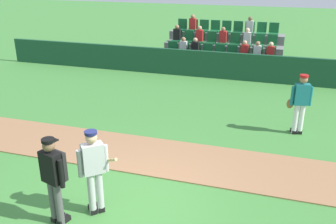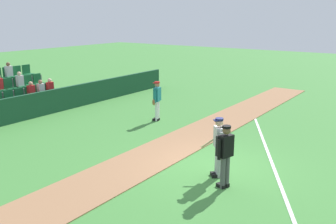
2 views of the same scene
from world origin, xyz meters
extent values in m
plane|color=#42843A|center=(0.00, 0.00, 0.00)|extent=(80.00, 80.00, 0.00)
cube|color=#9E704C|center=(0.00, 2.11, 0.01)|extent=(28.00, 1.94, 0.03)
cube|color=white|center=(3.00, -0.50, 0.01)|extent=(10.64, 5.73, 0.01)
cube|color=#19472D|center=(0.00, 9.53, 0.57)|extent=(20.00, 0.16, 1.14)
cube|color=slate|center=(0.00, 11.40, 0.15)|extent=(5.55, 2.95, 0.30)
cube|color=slate|center=(0.00, 10.55, 0.50)|extent=(5.45, 0.85, 0.40)
cube|color=#196033|center=(-0.55, 10.45, 0.75)|extent=(0.44, 0.40, 0.08)
cube|color=#196033|center=(0.00, 10.45, 0.75)|extent=(0.44, 0.40, 0.08)
cube|color=#196033|center=(0.00, 10.67, 1.00)|extent=(0.44, 0.08, 0.50)
cube|color=#196033|center=(0.55, 10.45, 0.75)|extent=(0.44, 0.40, 0.08)
cube|color=#196033|center=(0.55, 10.67, 1.00)|extent=(0.44, 0.08, 0.50)
cube|color=#196033|center=(1.10, 10.45, 0.75)|extent=(0.44, 0.40, 0.08)
cube|color=#196033|center=(1.10, 10.67, 1.00)|extent=(0.44, 0.08, 0.50)
cube|color=red|center=(1.10, 10.50, 1.05)|extent=(0.32, 0.22, 0.52)
sphere|color=tan|center=(1.10, 10.50, 1.40)|extent=(0.20, 0.20, 0.20)
cube|color=#196033|center=(1.65, 10.45, 0.75)|extent=(0.44, 0.40, 0.08)
cube|color=#196033|center=(1.65, 10.67, 1.00)|extent=(0.44, 0.08, 0.50)
cube|color=silver|center=(1.65, 10.50, 1.05)|extent=(0.32, 0.22, 0.52)
sphere|color=#9E7051|center=(1.65, 10.50, 1.40)|extent=(0.20, 0.20, 0.20)
cube|color=#196033|center=(2.20, 10.45, 0.75)|extent=(0.44, 0.40, 0.08)
cube|color=#196033|center=(2.20, 10.67, 1.00)|extent=(0.44, 0.08, 0.50)
cube|color=red|center=(2.20, 10.50, 1.05)|extent=(0.32, 0.22, 0.52)
sphere|color=beige|center=(2.20, 10.50, 1.40)|extent=(0.20, 0.20, 0.20)
cube|color=slate|center=(0.00, 11.40, 0.90)|extent=(5.45, 0.85, 0.40)
cube|color=#196033|center=(0.00, 11.30, 1.15)|extent=(0.44, 0.40, 0.08)
cube|color=#196033|center=(0.55, 11.30, 1.15)|extent=(0.44, 0.40, 0.08)
cube|color=#196033|center=(0.55, 11.52, 1.40)|extent=(0.44, 0.08, 0.50)
cube|color=#196033|center=(1.10, 11.30, 1.15)|extent=(0.44, 0.40, 0.08)
cube|color=#196033|center=(1.10, 11.52, 1.40)|extent=(0.44, 0.08, 0.50)
cube|color=silver|center=(1.10, 11.35, 1.45)|extent=(0.32, 0.22, 0.52)
sphere|color=beige|center=(1.10, 11.35, 1.80)|extent=(0.20, 0.20, 0.20)
cube|color=#196033|center=(1.65, 11.30, 1.15)|extent=(0.44, 0.40, 0.08)
cube|color=#196033|center=(1.65, 11.52, 1.40)|extent=(0.44, 0.08, 0.50)
cube|color=#196033|center=(2.20, 11.30, 1.15)|extent=(0.44, 0.40, 0.08)
cube|color=#196033|center=(2.20, 11.52, 1.40)|extent=(0.44, 0.08, 0.50)
cube|color=#196033|center=(0.55, 12.15, 1.55)|extent=(0.44, 0.40, 0.08)
cube|color=#196033|center=(1.10, 12.15, 1.55)|extent=(0.44, 0.40, 0.08)
cube|color=#196033|center=(1.10, 12.37, 1.80)|extent=(0.44, 0.08, 0.50)
cube|color=silver|center=(1.10, 12.20, 1.85)|extent=(0.32, 0.22, 0.52)
sphere|color=brown|center=(1.10, 12.20, 2.20)|extent=(0.20, 0.20, 0.20)
cube|color=#196033|center=(1.65, 12.15, 1.55)|extent=(0.44, 0.40, 0.08)
cube|color=#196033|center=(1.65, 12.37, 1.80)|extent=(0.44, 0.08, 0.50)
cube|color=#196033|center=(2.20, 12.15, 1.55)|extent=(0.44, 0.40, 0.08)
cube|color=#196033|center=(2.20, 12.37, 1.80)|extent=(0.44, 0.08, 0.50)
cylinder|color=#B2B2B2|center=(-0.54, -0.45, 0.45)|extent=(0.14, 0.14, 0.90)
cylinder|color=#B2B2B2|center=(-0.42, -0.35, 0.45)|extent=(0.14, 0.14, 0.90)
cube|color=black|center=(-0.58, -0.41, 0.05)|extent=(0.26, 0.27, 0.10)
cube|color=black|center=(-0.46, -0.30, 0.05)|extent=(0.26, 0.27, 0.10)
cube|color=#B2B2B2|center=(-0.48, -0.40, 1.20)|extent=(0.44, 0.43, 0.60)
cylinder|color=#B2B2B2|center=(-0.66, -0.57, 1.15)|extent=(0.09, 0.09, 0.55)
cylinder|color=#B2B2B2|center=(-0.30, -0.23, 1.15)|extent=(0.09, 0.09, 0.55)
sphere|color=tan|center=(-0.48, -0.40, 1.63)|extent=(0.22, 0.22, 0.22)
cylinder|color=#191E4C|center=(-0.48, -0.40, 1.73)|extent=(0.23, 0.23, 0.06)
cube|color=#191E4C|center=(-0.55, -0.33, 1.70)|extent=(0.21, 0.21, 0.02)
cylinder|color=tan|center=(-0.36, -0.16, 1.05)|extent=(0.72, 0.45, 0.41)
cylinder|color=#4C4C4C|center=(-1.11, -0.88, 0.45)|extent=(0.14, 0.14, 0.90)
cylinder|color=#4C4C4C|center=(-0.96, -0.93, 0.45)|extent=(0.14, 0.14, 0.90)
cube|color=black|center=(-1.09, -0.82, 0.05)|extent=(0.19, 0.28, 0.10)
cube|color=black|center=(-0.94, -0.87, 0.05)|extent=(0.19, 0.28, 0.10)
cube|color=black|center=(-1.04, -0.90, 1.20)|extent=(0.45, 0.33, 0.60)
cylinder|color=black|center=(-1.27, -0.83, 1.15)|extent=(0.09, 0.09, 0.55)
cylinder|color=black|center=(-0.80, -0.98, 1.15)|extent=(0.09, 0.09, 0.55)
sphere|color=brown|center=(-1.04, -0.90, 1.63)|extent=(0.22, 0.22, 0.22)
cylinder|color=black|center=(-1.04, -0.90, 1.73)|extent=(0.23, 0.23, 0.06)
cube|color=black|center=(-1.01, -0.81, 1.70)|extent=(0.21, 0.17, 0.02)
cube|color=black|center=(-1.00, -0.78, 1.20)|extent=(0.44, 0.20, 0.56)
cylinder|color=white|center=(3.25, 4.60, 0.45)|extent=(0.14, 0.14, 0.90)
cylinder|color=white|center=(3.40, 4.64, 0.45)|extent=(0.14, 0.14, 0.90)
cube|color=black|center=(3.23, 4.66, 0.05)|extent=(0.18, 0.28, 0.10)
cube|color=black|center=(3.39, 4.70, 0.05)|extent=(0.18, 0.28, 0.10)
cube|color=#197075|center=(3.33, 4.62, 1.20)|extent=(0.44, 0.31, 0.60)
cylinder|color=#197075|center=(3.08, 4.56, 1.15)|extent=(0.09, 0.09, 0.55)
cylinder|color=#197075|center=(3.57, 4.68, 1.15)|extent=(0.09, 0.09, 0.55)
sphere|color=#9E7051|center=(3.33, 4.62, 1.63)|extent=(0.22, 0.22, 0.22)
cylinder|color=#B21919|center=(3.33, 4.62, 1.73)|extent=(0.23, 0.23, 0.06)
cube|color=#B21919|center=(3.30, 4.72, 1.70)|extent=(0.20, 0.16, 0.02)
ellipsoid|color=brown|center=(3.05, 4.60, 0.90)|extent=(0.22, 0.16, 0.28)
camera|label=1|loc=(2.66, -5.82, 4.56)|focal=39.82mm
camera|label=2|loc=(-9.66, -5.08, 4.56)|focal=40.32mm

